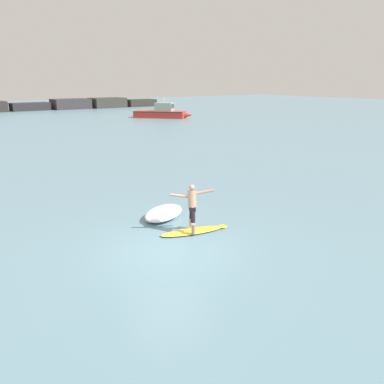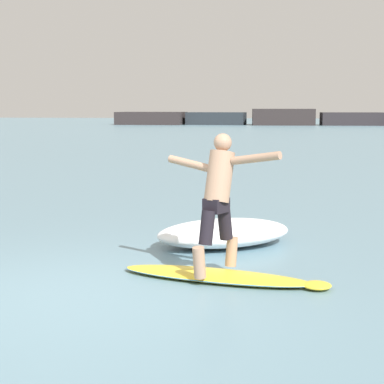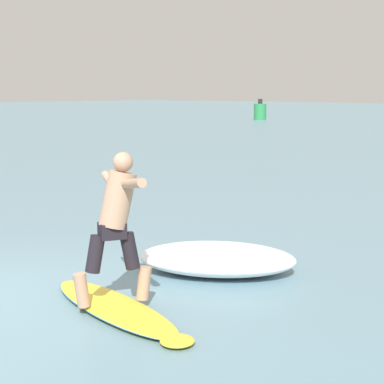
# 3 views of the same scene
# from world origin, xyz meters

# --- Properties ---
(surfboard) EXTENTS (2.44, 1.02, 0.22)m
(surfboard) POSITION_xyz_m (1.40, 0.78, 0.04)
(surfboard) COLOR yellow
(surfboard) RESTS_ON ground
(surfer) EXTENTS (1.35, 0.88, 1.55)m
(surfer) POSITION_xyz_m (1.38, 0.83, 0.98)
(surfer) COLOR tan
(surfer) RESTS_ON surfboard
(channel_marker_buoy) EXTENTS (0.94, 0.94, 1.57)m
(channel_marker_buoy) POSITION_xyz_m (-22.68, 36.50, 0.63)
(channel_marker_buoy) COLOR #288447
(channel_marker_buoy) RESTS_ON ground
(wave_foam_at_tail) EXTENTS (2.26, 2.02, 0.36)m
(wave_foam_at_tail) POSITION_xyz_m (1.26, 2.57, 0.18)
(wave_foam_at_tail) COLOR white
(wave_foam_at_tail) RESTS_ON ground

